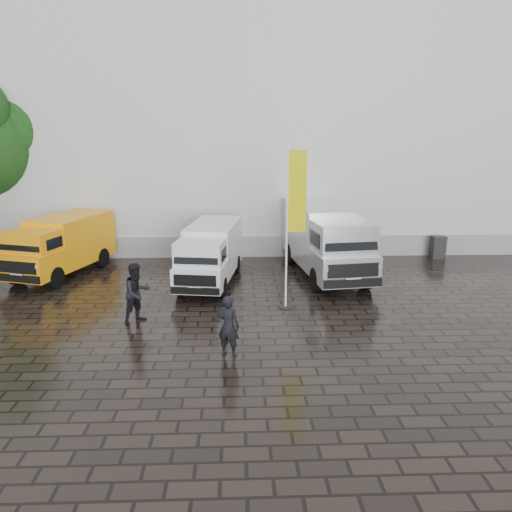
{
  "coord_description": "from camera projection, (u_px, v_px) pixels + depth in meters",
  "views": [
    {
      "loc": [
        -1.06,
        -15.54,
        6.0
      ],
      "look_at": [
        -0.39,
        2.2,
        1.49
      ],
      "focal_mm": 35.0,
      "sensor_mm": 36.0,
      "label": 1
    }
  ],
  "objects": [
    {
      "name": "wheelie_bin",
      "position": [
        438.0,
        247.0,
        23.9
      ],
      "size": [
        0.66,
        0.66,
        1.06
      ],
      "primitive_type": "cube",
      "rotation": [
        0.0,
        0.0,
        -0.04
      ],
      "color": "black",
      "rests_on": "ground"
    },
    {
      "name": "flagpole",
      "position": [
        292.0,
        217.0,
        16.58
      ],
      "size": [
        0.88,
        0.5,
        5.58
      ],
      "color": "black",
      "rests_on": "ground"
    },
    {
      "name": "ground",
      "position": [
        270.0,
        315.0,
        16.57
      ],
      "size": [
        120.0,
        120.0,
        0.0
      ],
      "primitive_type": "plane",
      "color": "black",
      "rests_on": "ground"
    },
    {
      "name": "exhibition_hall",
      "position": [
        286.0,
        129.0,
        30.66
      ],
      "size": [
        44.0,
        16.0,
        12.0
      ],
      "primitive_type": "cube",
      "color": "silver",
      "rests_on": "ground"
    },
    {
      "name": "van_white",
      "position": [
        210.0,
        255.0,
        19.83
      ],
      "size": [
        2.57,
        5.54,
        2.31
      ],
      "primitive_type": null,
      "rotation": [
        0.0,
        0.0,
        -0.15
      ],
      "color": "white",
      "rests_on": "ground"
    },
    {
      "name": "van_yellow",
      "position": [
        61.0,
        247.0,
        20.94
      ],
      "size": [
        3.51,
        5.61,
        2.42
      ],
      "primitive_type": null,
      "rotation": [
        0.0,
        0.0,
        -0.31
      ],
      "color": "#FFA00D",
      "rests_on": "ground"
    },
    {
      "name": "hall_plinth",
      "position": [
        301.0,
        246.0,
        24.22
      ],
      "size": [
        44.0,
        0.15,
        1.0
      ],
      "primitive_type": "cube",
      "color": "gray",
      "rests_on": "ground"
    },
    {
      "name": "person_front",
      "position": [
        228.0,
        326.0,
        13.43
      ],
      "size": [
        0.74,
        0.62,
        1.72
      ],
      "primitive_type": "imported",
      "rotation": [
        0.0,
        0.0,
        2.75
      ],
      "color": "black",
      "rests_on": "ground"
    },
    {
      "name": "van_silver",
      "position": [
        325.0,
        242.0,
        20.86
      ],
      "size": [
        3.06,
        6.88,
        2.88
      ],
      "primitive_type": null,
      "rotation": [
        0.0,
        0.0,
        0.13
      ],
      "color": "silver",
      "rests_on": "ground"
    },
    {
      "name": "person_tent",
      "position": [
        137.0,
        293.0,
        15.8
      ],
      "size": [
        1.19,
        1.19,
        1.94
      ],
      "primitive_type": "imported",
      "rotation": [
        0.0,
        0.0,
        0.8
      ],
      "color": "black",
      "rests_on": "ground"
    }
  ]
}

